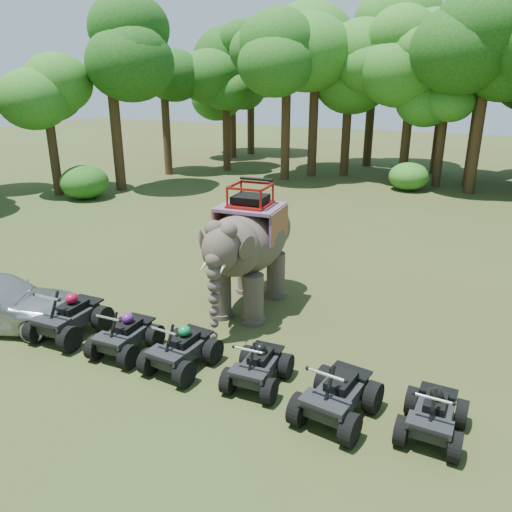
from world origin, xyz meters
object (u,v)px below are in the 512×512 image
at_px(atv_2, 181,344).
at_px(atv_3, 258,361).
at_px(elephant, 249,247).
at_px(atv_0, 68,311).
at_px(atv_1, 125,330).
at_px(atv_5, 434,408).
at_px(atv_4, 338,388).

height_order(atv_2, atv_3, atv_2).
bearing_deg(elephant, atv_0, -137.68).
bearing_deg(atv_2, atv_1, -175.72).
bearing_deg(atv_5, elephant, 148.72).
bearing_deg(elephant, atv_4, -49.52).
bearing_deg(atv_0, atv_4, -3.18).
xyz_separation_m(atv_0, atv_5, (8.96, 0.07, -0.11)).
bearing_deg(atv_3, atv_5, -3.77).
xyz_separation_m(elephant, atv_0, (-3.40, -3.61, -1.15)).
height_order(atv_2, atv_4, atv_4).
height_order(atv_1, atv_3, atv_1).
height_order(atv_1, atv_5, atv_1).
distance_m(elephant, atv_5, 6.71).
distance_m(atv_3, atv_5, 3.64).
distance_m(atv_3, atv_4, 1.90).
xyz_separation_m(atv_1, atv_5, (7.11, 0.12, -0.03)).
distance_m(atv_0, atv_1, 1.85).
height_order(atv_0, atv_2, atv_0).
relative_size(atv_1, atv_4, 0.92).
relative_size(elephant, atv_4, 2.45).
xyz_separation_m(atv_4, atv_5, (1.77, 0.27, -0.08)).
height_order(atv_0, atv_1, atv_0).
relative_size(atv_0, atv_4, 1.04).
bearing_deg(atv_1, atv_4, -3.26).
bearing_deg(atv_5, atv_3, -179.79).
xyz_separation_m(atv_0, atv_3, (5.33, 0.13, -0.11)).
bearing_deg(atv_1, atv_5, -0.68).
relative_size(atv_0, atv_2, 1.10).
xyz_separation_m(elephant, atv_5, (5.56, -3.54, -1.26)).
relative_size(elephant, atv_1, 2.67).
bearing_deg(atv_4, atv_1, -174.18).
bearing_deg(atv_1, atv_3, 1.33).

